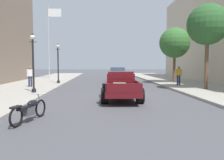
{
  "coord_description": "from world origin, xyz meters",
  "views": [
    {
      "loc": [
        -1.0,
        -13.33,
        2.01
      ],
      "look_at": [
        -0.27,
        0.61,
        1.0
      ],
      "focal_mm": 35.55,
      "sensor_mm": 36.0,
      "label": 1
    }
  ],
  "objects_px": {
    "pedestrian_sidewalk_right": "(179,74)",
    "street_tree_second": "(175,43)",
    "pedestrian_sidewalk_left": "(30,75)",
    "street_tree_nearest": "(208,25)",
    "motorcycle_parked": "(29,109)",
    "hotrod_truck_maroon": "(120,86)",
    "street_lamp_far": "(58,60)",
    "car_background_blue": "(117,75)",
    "flagpole": "(50,34)",
    "street_lamp_near": "(33,58)"
  },
  "relations": [
    {
      "from": "street_tree_second",
      "to": "pedestrian_sidewalk_right",
      "type": "bearing_deg",
      "value": -100.45
    },
    {
      "from": "motorcycle_parked",
      "to": "street_tree_nearest",
      "type": "relative_size",
      "value": 0.33
    },
    {
      "from": "street_lamp_far",
      "to": "street_tree_second",
      "type": "height_order",
      "value": "street_tree_second"
    },
    {
      "from": "pedestrian_sidewalk_right",
      "to": "flagpole",
      "type": "height_order",
      "value": "flagpole"
    },
    {
      "from": "pedestrian_sidewalk_left",
      "to": "street_tree_nearest",
      "type": "height_order",
      "value": "street_tree_nearest"
    },
    {
      "from": "street_tree_nearest",
      "to": "pedestrian_sidewalk_right",
      "type": "bearing_deg",
      "value": 106.52
    },
    {
      "from": "street_tree_nearest",
      "to": "car_background_blue",
      "type": "bearing_deg",
      "value": 125.57
    },
    {
      "from": "pedestrian_sidewalk_right",
      "to": "street_tree_second",
      "type": "xyz_separation_m",
      "value": [
        0.51,
        2.75,
        3.04
      ]
    },
    {
      "from": "pedestrian_sidewalk_right",
      "to": "street_lamp_near",
      "type": "bearing_deg",
      "value": -157.96
    },
    {
      "from": "street_lamp_far",
      "to": "street_tree_second",
      "type": "relative_size",
      "value": 0.7
    },
    {
      "from": "car_background_blue",
      "to": "street_tree_second",
      "type": "height_order",
      "value": "street_tree_second"
    },
    {
      "from": "flagpole",
      "to": "hotrod_truck_maroon",
      "type": "bearing_deg",
      "value": -65.18
    },
    {
      "from": "hotrod_truck_maroon",
      "to": "street_tree_nearest",
      "type": "height_order",
      "value": "street_tree_nearest"
    },
    {
      "from": "hotrod_truck_maroon",
      "to": "flagpole",
      "type": "distance_m",
      "value": 18.57
    },
    {
      "from": "hotrod_truck_maroon",
      "to": "street_tree_second",
      "type": "bearing_deg",
      "value": 56.05
    },
    {
      "from": "pedestrian_sidewalk_left",
      "to": "street_lamp_far",
      "type": "distance_m",
      "value": 4.01
    },
    {
      "from": "motorcycle_parked",
      "to": "street_lamp_far",
      "type": "xyz_separation_m",
      "value": [
        -1.63,
        14.1,
        1.94
      ]
    },
    {
      "from": "flagpole",
      "to": "street_tree_nearest",
      "type": "xyz_separation_m",
      "value": [
        14.24,
        -12.78,
        -0.89
      ]
    },
    {
      "from": "street_lamp_near",
      "to": "street_tree_nearest",
      "type": "xyz_separation_m",
      "value": [
        12.26,
        1.41,
        2.5
      ]
    },
    {
      "from": "street_tree_nearest",
      "to": "pedestrian_sidewalk_left",
      "type": "bearing_deg",
      "value": 170.43
    },
    {
      "from": "street_lamp_far",
      "to": "street_lamp_near",
      "type": "bearing_deg",
      "value": -92.15
    },
    {
      "from": "car_background_blue",
      "to": "street_lamp_far",
      "type": "relative_size",
      "value": 1.12
    },
    {
      "from": "motorcycle_parked",
      "to": "hotrod_truck_maroon",
      "type": "bearing_deg",
      "value": 53.7
    },
    {
      "from": "street_lamp_near",
      "to": "pedestrian_sidewalk_left",
      "type": "bearing_deg",
      "value": 110.31
    },
    {
      "from": "pedestrian_sidewalk_right",
      "to": "street_lamp_far",
      "type": "relative_size",
      "value": 0.43
    },
    {
      "from": "street_lamp_far",
      "to": "pedestrian_sidewalk_left",
      "type": "bearing_deg",
      "value": -115.66
    },
    {
      "from": "motorcycle_parked",
      "to": "street_tree_second",
      "type": "height_order",
      "value": "street_tree_second"
    },
    {
      "from": "pedestrian_sidewalk_left",
      "to": "street_tree_nearest",
      "type": "bearing_deg",
      "value": -9.57
    },
    {
      "from": "hotrod_truck_maroon",
      "to": "motorcycle_parked",
      "type": "distance_m",
      "value": 6.14
    },
    {
      "from": "car_background_blue",
      "to": "street_tree_second",
      "type": "xyz_separation_m",
      "value": [
        5.59,
        -2.51,
        3.35
      ]
    },
    {
      "from": "pedestrian_sidewalk_left",
      "to": "flagpole",
      "type": "relative_size",
      "value": 0.18
    },
    {
      "from": "car_background_blue",
      "to": "pedestrian_sidewalk_right",
      "type": "distance_m",
      "value": 7.32
    },
    {
      "from": "pedestrian_sidewalk_left",
      "to": "pedestrian_sidewalk_right",
      "type": "xyz_separation_m",
      "value": [
        12.7,
        0.87,
        0.0
      ]
    },
    {
      "from": "flagpole",
      "to": "pedestrian_sidewalk_left",
      "type": "bearing_deg",
      "value": -86.7
    },
    {
      "from": "hotrod_truck_maroon",
      "to": "pedestrian_sidewalk_left",
      "type": "xyz_separation_m",
      "value": [
        -6.9,
        5.74,
        0.33
      ]
    },
    {
      "from": "street_lamp_far",
      "to": "street_tree_nearest",
      "type": "relative_size",
      "value": 0.62
    },
    {
      "from": "motorcycle_parked",
      "to": "flagpole",
      "type": "relative_size",
      "value": 0.22
    },
    {
      "from": "hotrod_truck_maroon",
      "to": "street_lamp_far",
      "type": "height_order",
      "value": "street_lamp_far"
    },
    {
      "from": "hotrod_truck_maroon",
      "to": "car_background_blue",
      "type": "bearing_deg",
      "value": 86.58
    },
    {
      "from": "pedestrian_sidewalk_right",
      "to": "street_tree_second",
      "type": "distance_m",
      "value": 4.12
    },
    {
      "from": "pedestrian_sidewalk_left",
      "to": "pedestrian_sidewalk_right",
      "type": "distance_m",
      "value": 12.73
    },
    {
      "from": "pedestrian_sidewalk_right",
      "to": "car_background_blue",
      "type": "bearing_deg",
      "value": 134.05
    },
    {
      "from": "pedestrian_sidewalk_left",
      "to": "flagpole",
      "type": "xyz_separation_m",
      "value": [
        -0.6,
        10.48,
        4.68
      ]
    },
    {
      "from": "car_background_blue",
      "to": "street_lamp_far",
      "type": "xyz_separation_m",
      "value": [
        -5.97,
        -2.72,
        1.62
      ]
    },
    {
      "from": "street_lamp_near",
      "to": "street_lamp_far",
      "type": "xyz_separation_m",
      "value": [
        0.27,
        7.12,
        0.0
      ]
    },
    {
      "from": "motorcycle_parked",
      "to": "street_tree_nearest",
      "type": "xyz_separation_m",
      "value": [
        10.37,
        8.38,
        4.44
      ]
    },
    {
      "from": "car_background_blue",
      "to": "street_tree_second",
      "type": "distance_m",
      "value": 6.99
    },
    {
      "from": "pedestrian_sidewalk_left",
      "to": "street_tree_second",
      "type": "height_order",
      "value": "street_tree_second"
    },
    {
      "from": "pedestrian_sidewalk_right",
      "to": "street_tree_nearest",
      "type": "distance_m",
      "value": 5.04
    },
    {
      "from": "flagpole",
      "to": "street_tree_nearest",
      "type": "height_order",
      "value": "flagpole"
    }
  ]
}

